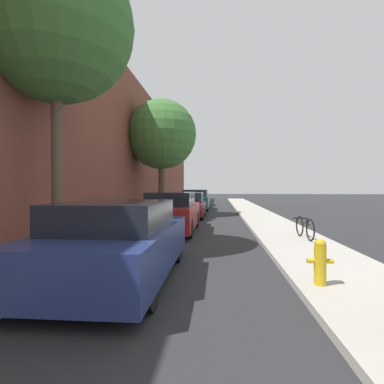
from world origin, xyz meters
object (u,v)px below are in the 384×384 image
Objects in this scene: parked_car_red at (172,213)px; bicycle at (305,228)px; street_tree_near at (56,25)px; parked_car_navy at (118,242)px; street_tree_far at (161,135)px; parked_car_black at (199,198)px; parked_car_maroon at (188,206)px; parked_car_teal at (196,200)px; fire_hydrant at (320,261)px.

bicycle is (4.14, -1.89, -0.24)m from parked_car_red.
parked_car_navy is at bearing -41.19° from street_tree_near.
street_tree_far reaches higher than bicycle.
parked_car_navy reaches higher than parked_car_black.
street_tree_far reaches higher than parked_car_navy.
parked_car_navy reaches higher than bicycle.
parked_car_navy is at bearing -83.05° from street_tree_far.
parked_car_maroon is 0.89× the size of parked_car_black.
parked_car_red is 0.99× the size of parked_car_teal.
street_tree_far is at bearing 96.95° from parked_car_navy.
parked_car_red reaches higher than parked_car_black.
street_tree_near reaches higher than parked_car_black.
fire_hydrant is at bearing -62.79° from parked_car_red.
parked_car_maroon is (0.07, 5.19, -0.05)m from parked_car_red.
parked_car_black is 20.91m from street_tree_near.
fire_hydrant is (3.13, -11.41, -0.15)m from parked_car_maroon.
parked_car_teal is 6.50× the size of fire_hydrant.
bicycle is at bearing -76.92° from parked_car_black.
parked_car_black is (-0.13, 5.36, -0.03)m from parked_car_teal.
parked_car_black is at bearing 90.04° from parked_car_navy.
street_tree_far reaches higher than parked_car_teal.
street_tree_far reaches higher than fire_hydrant.
parked_car_teal is 3.05× the size of bicycle.
parked_car_navy is 0.93× the size of parked_car_teal.
street_tree_far is (-1.41, -10.39, 3.85)m from parked_car_black.
bicycle is (4.22, -18.15, -0.22)m from parked_car_black.
parked_car_maroon is 5.72m from parked_car_teal.
parked_car_navy is 3.29m from fire_hydrant.
street_tree_near reaches higher than street_tree_far.
parked_car_teal is (0.11, 16.73, 0.03)m from parked_car_navy.
fire_hydrant is (3.20, -6.22, -0.20)m from parked_car_red.
street_tree_near reaches higher than parked_car_navy.
parked_car_red is at bearing 117.21° from fire_hydrant.
parked_car_red is 6.56m from street_tree_near.
street_tree_far is (0.67, 9.86, -0.92)m from street_tree_near.
parked_car_black is (-0.15, 11.07, 0.02)m from parked_car_maroon.
street_tree_far is 10.41m from bicycle.
street_tree_far reaches higher than parked_car_red.
parked_car_maroon reaches higher than fire_hydrant.
parked_car_navy is 11.01m from parked_car_maroon.
street_tree_far is at bearing 156.31° from parked_car_maroon.
parked_car_navy is at bearing -140.78° from bicycle.
parked_car_black is at bearing 84.14° from street_tree_near.
street_tree_far is at bearing -97.73° from parked_car_black.
street_tree_near is at bearing -95.86° from parked_car_black.
parked_car_black is at bearing 91.35° from parked_car_teal.
street_tree_near is (-2.23, -9.18, 4.79)m from parked_car_maroon.
street_tree_near is 10.20× the size of fire_hydrant.
fire_hydrant is at bearing -6.94° from parked_car_navy.
street_tree_near reaches higher than fire_hydrant.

